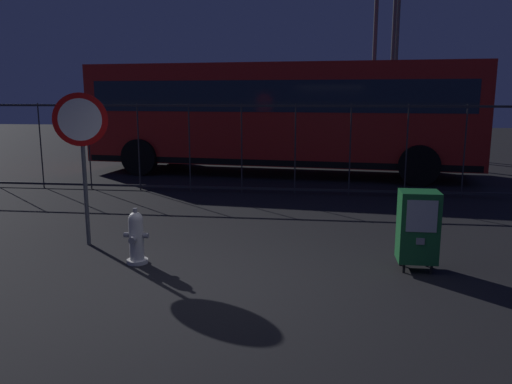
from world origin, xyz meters
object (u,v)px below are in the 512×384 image
object	(u,v)px
stop_sign	(82,137)
bus_near	(280,112)
street_light_near_left	(375,46)
newspaper_box_primary	(418,226)
street_light_near_right	(394,40)
street_light_far_left	(397,43)
fire_hydrant	(136,237)

from	to	relation	value
stop_sign	bus_near	size ratio (longest dim) A/B	0.21
street_light_near_left	bus_near	bearing A→B (deg)	-128.31
bus_near	newspaper_box_primary	bearing A→B (deg)	-67.39
newspaper_box_primary	stop_sign	distance (m)	4.78
street_light_near_right	street_light_far_left	size ratio (longest dim) A/B	1.03
stop_sign	street_light_near_right	xyz separation A→B (m)	(5.92, 12.58, 2.53)
stop_sign	bus_near	distance (m)	7.68
bus_near	street_light_near_right	distance (m)	6.83
bus_near	street_light_far_left	size ratio (longest dim) A/B	1.54
fire_hydrant	street_light_near_left	world-z (taller)	street_light_near_left
street_light_near_right	street_light_near_left	bearing A→B (deg)	-116.49
stop_sign	newspaper_box_primary	bearing A→B (deg)	-6.42
newspaper_box_primary	street_light_near_right	xyz separation A→B (m)	(1.28, 13.10, 3.56)
street_light_far_left	bus_near	bearing A→B (deg)	-124.18
street_light_near_left	street_light_far_left	bearing A→B (deg)	64.23
fire_hydrant	bus_near	size ratio (longest dim) A/B	0.07
fire_hydrant	street_light_near_right	bearing A→B (deg)	69.76
fire_hydrant	newspaper_box_primary	distance (m)	3.63
street_light_near_left	street_light_near_right	distance (m)	1.84
newspaper_box_primary	bus_near	distance (m)	8.30
street_light_near_left	street_light_far_left	distance (m)	2.28
bus_near	fire_hydrant	bearing A→B (deg)	-92.97
bus_near	street_light_near_left	bearing A→B (deg)	57.46
street_light_near_left	street_light_far_left	size ratio (longest dim) A/B	0.93
street_light_far_left	newspaper_box_primary	bearing A→B (deg)	-96.15
street_light_near_left	newspaper_box_primary	bearing A→B (deg)	-92.36
newspaper_box_primary	bus_near	world-z (taller)	bus_near
newspaper_box_primary	bus_near	size ratio (longest dim) A/B	0.10
fire_hydrant	street_light_near_right	world-z (taller)	street_light_near_right
bus_near	street_light_near_left	distance (m)	5.04
bus_near	street_light_near_left	world-z (taller)	street_light_near_left
fire_hydrant	bus_near	xyz separation A→B (m)	(1.24, 8.06, 1.36)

